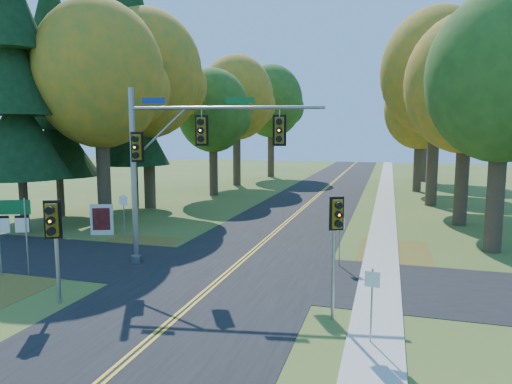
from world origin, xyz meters
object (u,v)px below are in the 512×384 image
(east_signal_pole, at_px, (336,228))
(route_sign_cluster, at_px, (12,221))
(info_kiosk, at_px, (102,220))
(traffic_mast, at_px, (179,152))

(east_signal_pole, distance_m, route_sign_cluster, 13.39)
(info_kiosk, bearing_deg, east_signal_pole, -50.15)
(traffic_mast, bearing_deg, east_signal_pole, -40.75)
(east_signal_pole, xyz_separation_m, route_sign_cluster, (-13.33, 1.01, -0.72))
(traffic_mast, distance_m, info_kiosk, 9.27)
(traffic_mast, relative_size, east_signal_pole, 2.16)
(traffic_mast, xyz_separation_m, route_sign_cluster, (-5.98, -3.40, -2.77))
(traffic_mast, height_order, route_sign_cluster, traffic_mast)
(route_sign_cluster, xyz_separation_m, info_kiosk, (-1.12, 7.65, -1.40))
(east_signal_pole, distance_m, info_kiosk, 16.98)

